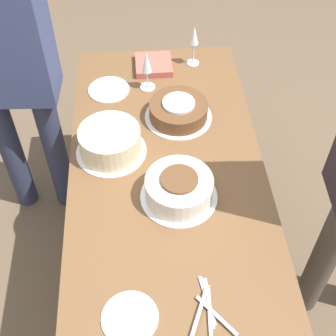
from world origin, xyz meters
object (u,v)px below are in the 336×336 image
at_px(cake_center_white, 179,189).
at_px(wine_glass_near, 194,38).
at_px(cake_back_decorated, 110,142).
at_px(wine_glass_far, 147,65).
at_px(person_watching, 4,58).
at_px(cake_front_chocolate, 178,111).

xyz_separation_m(cake_center_white, wine_glass_near, (0.82, -0.15, 0.09)).
relative_size(cake_center_white, cake_back_decorated, 1.01).
distance_m(cake_back_decorated, wine_glass_near, 0.70).
relative_size(cake_back_decorated, wine_glass_far, 1.47).
height_order(cake_center_white, person_watching, person_watching).
distance_m(cake_front_chocolate, wine_glass_far, 0.26).
bearing_deg(wine_glass_far, cake_front_chocolate, -150.15).
height_order(wine_glass_far, person_watching, person_watching).
height_order(wine_glass_near, wine_glass_far, wine_glass_near).
height_order(cake_front_chocolate, person_watching, person_watching).
relative_size(wine_glass_far, person_watching, 0.12).
bearing_deg(wine_glass_far, cake_back_decorated, 157.20).
bearing_deg(cake_front_chocolate, wine_glass_far, 29.85).
bearing_deg(person_watching, cake_back_decorated, -36.65).
distance_m(cake_front_chocolate, person_watching, 0.76).
distance_m(cake_center_white, wine_glass_far, 0.66).
relative_size(cake_center_white, cake_front_chocolate, 0.99).
bearing_deg(wine_glass_far, wine_glass_near, -54.10).
relative_size(cake_center_white, person_watching, 0.18).
relative_size(cake_front_chocolate, cake_back_decorated, 1.02).
bearing_deg(cake_center_white, cake_front_chocolate, -5.14).
height_order(cake_front_chocolate, wine_glass_far, wine_glass_far).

